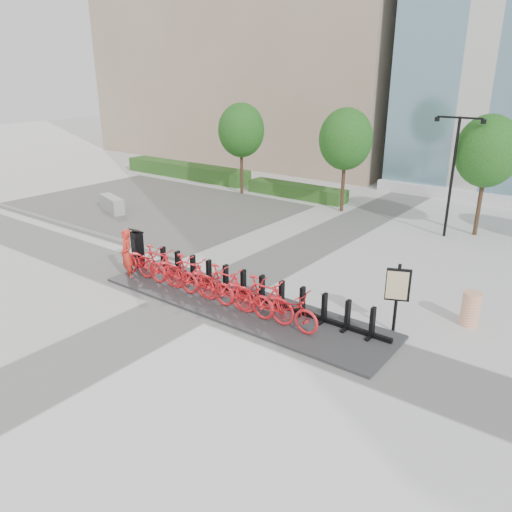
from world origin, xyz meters
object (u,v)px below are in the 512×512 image
Objects in this scene: worker_red at (127,254)px; construction_barrel at (471,309)px; bike_0 at (143,262)px; jersey_barrier at (112,204)px; kiosk at (138,248)px; map_sign at (398,288)px.

worker_red reaches higher than construction_barrel.
bike_0 is 2.17× the size of construction_barrel.
worker_red is 0.86× the size of jersey_barrier.
jersey_barrier is (-7.11, 4.32, -0.37)m from kiosk.
jersey_barrier is at bearing 144.67° from map_sign.
kiosk is 9.27m from map_sign.
kiosk is 1.44× the size of construction_barrel.
map_sign is (9.19, 1.07, 0.54)m from kiosk.
kiosk is at bearing -14.24° from jersey_barrier.
construction_barrel is at bearing 23.14° from map_sign.
bike_0 is at bearing 49.69° from worker_red.
jersey_barrier is at bearing 157.00° from kiosk.
bike_0 is at bearing 167.35° from map_sign.
kiosk is at bearing 58.85° from bike_0.
kiosk is 11.06m from construction_barrel.
jersey_barrier is (-8.08, 4.90, -0.25)m from bike_0.
kiosk is 8.32m from jersey_barrier.
map_sign reaches higher than construction_barrel.
bike_0 is 0.62m from worker_red.
worker_red reaches higher than bike_0.
construction_barrel is 0.50× the size of map_sign.
jersey_barrier is 1.03× the size of map_sign.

